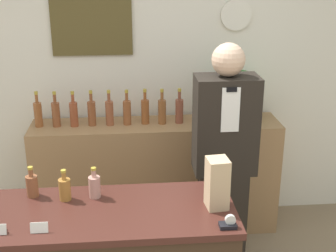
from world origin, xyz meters
The scene contains 21 objects.
back_wall centered at (0.00, 2.00, 1.35)m, with size 5.20×0.09×2.70m.
back_shelf centered at (0.09, 1.73, 0.48)m, with size 2.04×0.41×0.97m.
shopkeeper centered at (0.54, 1.16, 0.86)m, with size 0.44×0.27×1.72m.
potted_plant centered at (0.78, 1.75, 1.21)m, with size 0.34×0.34×0.43m.
paper_bag centered at (0.34, 0.43, 1.08)m, with size 0.13×0.14×0.29m.
tape_dispenser centered at (0.37, 0.21, 0.95)m, with size 0.09×0.06×0.07m.
price_card_right centered at (-0.61, 0.25, 0.96)m, with size 0.09×0.02×0.06m.
counter_bottle_1 centered at (-0.71, 0.65, 1.00)m, with size 0.07×0.07×0.19m.
counter_bottle_2 centered at (-0.52, 0.59, 1.00)m, with size 0.07×0.07×0.19m.
counter_bottle_3 centered at (-0.35, 0.61, 1.00)m, with size 0.07×0.07×0.19m.
shelf_bottle_0 centered at (-0.85, 1.75, 1.08)m, with size 0.06×0.06×0.29m.
shelf_bottle_1 centered at (-0.71, 1.74, 1.08)m, with size 0.06×0.06×0.29m.
shelf_bottle_2 centered at (-0.57, 1.73, 1.08)m, with size 0.06×0.06×0.29m.
shelf_bottle_3 centered at (-0.43, 1.74, 1.08)m, with size 0.06×0.06×0.29m.
shelf_bottle_4 centered at (-0.29, 1.74, 1.08)m, with size 0.06×0.06×0.29m.
shelf_bottle_5 centered at (-0.15, 1.74, 1.08)m, with size 0.06×0.06×0.29m.
shelf_bottle_6 centered at (0.00, 1.75, 1.08)m, with size 0.06×0.06×0.29m.
shelf_bottle_7 centered at (0.14, 1.73, 1.08)m, with size 0.06×0.06×0.29m.
shelf_bottle_8 centered at (0.28, 1.74, 1.08)m, with size 0.06×0.06×0.29m.
shelf_bottle_9 centered at (0.42, 1.74, 1.08)m, with size 0.06×0.06×0.29m.
shelf_bottle_10 centered at (0.56, 1.73, 1.08)m, with size 0.06×0.06×0.29m.
Camera 1 is at (-0.14, -1.85, 2.27)m, focal length 50.00 mm.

